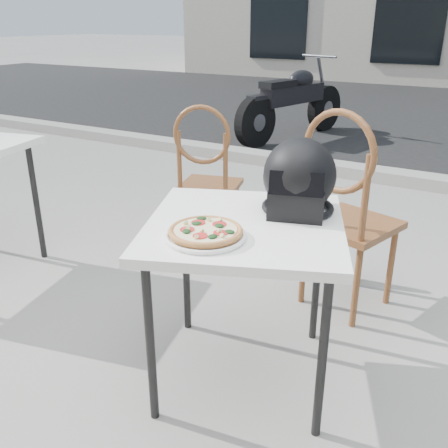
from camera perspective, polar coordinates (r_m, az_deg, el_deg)
The scene contains 9 objects.
ground at distance 2.54m, azimuth 5.89°, elevation -13.71°, with size 80.00×80.00×0.00m, color gray.
curb at distance 5.16m, azimuth 19.95°, elevation 4.93°, with size 30.00×0.25×0.12m, color #9B9891.
cafe_table_main at distance 2.02m, azimuth 2.38°, elevation -1.52°, with size 1.01×1.01×0.74m.
plate at distance 1.84m, azimuth -2.12°, elevation -1.38°, with size 0.33×0.33×0.02m.
pizza at distance 1.84m, azimuth -2.13°, elevation -0.78°, with size 0.34×0.34×0.03m.
helmet at distance 2.08m, azimuth 8.57°, elevation 4.98°, with size 0.38×0.39×0.31m.
cafe_chair_main at distance 2.63m, azimuth 13.68°, elevation 2.32°, with size 0.53×0.53×1.11m.
cafe_chair_side at distance 3.31m, azimuth -2.02°, elevation 6.07°, with size 0.47×0.47×1.01m.
motorcycle at distance 6.81m, azimuth 7.90°, elevation 13.49°, with size 0.74×2.06×1.05m.
Camera 1 is at (0.80, -1.89, 1.49)m, focal length 40.00 mm.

